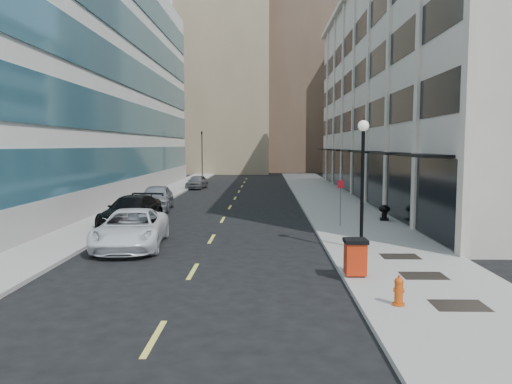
{
  "coord_description": "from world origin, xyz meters",
  "views": [
    {
      "loc": [
        2.5,
        -14.83,
        4.33
      ],
      "look_at": [
        2.07,
        8.11,
        2.19
      ],
      "focal_mm": 35.0,
      "sensor_mm": 36.0,
      "label": 1
    }
  ],
  "objects_px": {
    "car_black_pickup": "(131,211)",
    "car_silver_sedan": "(157,198)",
    "fire_hydrant": "(399,291)",
    "lamppost": "(363,172)",
    "car_grey_sedan": "(197,182)",
    "urn_planter": "(384,211)",
    "traffic_signal": "(202,134)",
    "trash_bin": "(355,256)",
    "car_white_van": "(131,229)",
    "sign_post": "(341,195)"
  },
  "relations": [
    {
      "from": "fire_hydrant",
      "to": "urn_planter",
      "type": "xyz_separation_m",
      "value": [
        3.17,
        15.0,
        0.14
      ]
    },
    {
      "from": "car_silver_sedan",
      "to": "lamppost",
      "type": "xyz_separation_m",
      "value": [
        11.2,
        -13.01,
        2.41
      ]
    },
    {
      "from": "traffic_signal",
      "to": "car_white_van",
      "type": "bearing_deg",
      "value": -86.87
    },
    {
      "from": "lamppost",
      "to": "traffic_signal",
      "type": "bearing_deg",
      "value": 105.55
    },
    {
      "from": "sign_post",
      "to": "car_black_pickup",
      "type": "bearing_deg",
      "value": -177.35
    },
    {
      "from": "car_grey_sedan",
      "to": "sign_post",
      "type": "bearing_deg",
      "value": -59.25
    },
    {
      "from": "traffic_signal",
      "to": "car_grey_sedan",
      "type": "height_order",
      "value": "traffic_signal"
    },
    {
      "from": "traffic_signal",
      "to": "urn_planter",
      "type": "height_order",
      "value": "traffic_signal"
    },
    {
      "from": "car_silver_sedan",
      "to": "trash_bin",
      "type": "relative_size",
      "value": 4.19
    },
    {
      "from": "traffic_signal",
      "to": "lamppost",
      "type": "bearing_deg",
      "value": -74.45
    },
    {
      "from": "car_black_pickup",
      "to": "urn_planter",
      "type": "xyz_separation_m",
      "value": [
        13.98,
        1.03,
        -0.11
      ]
    },
    {
      "from": "fire_hydrant",
      "to": "trash_bin",
      "type": "distance_m",
      "value": 3.08
    },
    {
      "from": "urn_planter",
      "to": "car_black_pickup",
      "type": "bearing_deg",
      "value": -175.79
    },
    {
      "from": "car_silver_sedan",
      "to": "sign_post",
      "type": "height_order",
      "value": "sign_post"
    },
    {
      "from": "car_black_pickup",
      "to": "car_silver_sedan",
      "type": "distance_m",
      "value": 6.27
    },
    {
      "from": "traffic_signal",
      "to": "car_white_van",
      "type": "relative_size",
      "value": 1.21
    },
    {
      "from": "car_black_pickup",
      "to": "sign_post",
      "type": "height_order",
      "value": "sign_post"
    },
    {
      "from": "car_silver_sedan",
      "to": "car_grey_sedan",
      "type": "relative_size",
      "value": 1.24
    },
    {
      "from": "car_black_pickup",
      "to": "trash_bin",
      "type": "height_order",
      "value": "car_black_pickup"
    },
    {
      "from": "fire_hydrant",
      "to": "traffic_signal",
      "type": "bearing_deg",
      "value": 115.67
    },
    {
      "from": "car_black_pickup",
      "to": "car_grey_sedan",
      "type": "height_order",
      "value": "car_black_pickup"
    },
    {
      "from": "sign_post",
      "to": "urn_planter",
      "type": "distance_m",
      "value": 3.62
    },
    {
      "from": "car_grey_sedan",
      "to": "car_black_pickup",
      "type": "bearing_deg",
      "value": -84.43
    },
    {
      "from": "lamppost",
      "to": "fire_hydrant",
      "type": "bearing_deg",
      "value": -93.13
    },
    {
      "from": "trash_bin",
      "to": "lamppost",
      "type": "xyz_separation_m",
      "value": [
        1.0,
        4.22,
        2.47
      ]
    },
    {
      "from": "car_silver_sedan",
      "to": "lamppost",
      "type": "height_order",
      "value": "lamppost"
    },
    {
      "from": "fire_hydrant",
      "to": "lamppost",
      "type": "relative_size",
      "value": 0.15
    },
    {
      "from": "traffic_signal",
      "to": "car_grey_sedan",
      "type": "relative_size",
      "value": 1.72
    },
    {
      "from": "urn_planter",
      "to": "trash_bin",
      "type": "bearing_deg",
      "value": -107.47
    },
    {
      "from": "car_white_van",
      "to": "trash_bin",
      "type": "relative_size",
      "value": 4.84
    },
    {
      "from": "trash_bin",
      "to": "urn_planter",
      "type": "xyz_separation_m",
      "value": [
        3.78,
        12.0,
        -0.11
      ]
    },
    {
      "from": "traffic_signal",
      "to": "car_black_pickup",
      "type": "relative_size",
      "value": 1.28
    },
    {
      "from": "traffic_signal",
      "to": "lamppost",
      "type": "height_order",
      "value": "traffic_signal"
    },
    {
      "from": "car_black_pickup",
      "to": "lamppost",
      "type": "bearing_deg",
      "value": -24.14
    },
    {
      "from": "car_grey_sedan",
      "to": "urn_planter",
      "type": "distance_m",
      "value": 25.84
    },
    {
      "from": "fire_hydrant",
      "to": "trash_bin",
      "type": "relative_size",
      "value": 0.67
    },
    {
      "from": "car_grey_sedan",
      "to": "lamppost",
      "type": "height_order",
      "value": "lamppost"
    },
    {
      "from": "car_grey_sedan",
      "to": "urn_planter",
      "type": "bearing_deg",
      "value": -51.75
    },
    {
      "from": "car_silver_sedan",
      "to": "sign_post",
      "type": "bearing_deg",
      "value": -38.22
    },
    {
      "from": "fire_hydrant",
      "to": "lamppost",
      "type": "height_order",
      "value": "lamppost"
    },
    {
      "from": "car_white_van",
      "to": "car_grey_sedan",
      "type": "xyz_separation_m",
      "value": [
        -1.19,
        29.0,
        -0.11
      ]
    },
    {
      "from": "car_white_van",
      "to": "trash_bin",
      "type": "bearing_deg",
      "value": -35.29
    },
    {
      "from": "car_white_van",
      "to": "car_black_pickup",
      "type": "bearing_deg",
      "value": 99.86
    },
    {
      "from": "traffic_signal",
      "to": "lamppost",
      "type": "relative_size",
      "value": 1.32
    },
    {
      "from": "trash_bin",
      "to": "lamppost",
      "type": "relative_size",
      "value": 0.23
    },
    {
      "from": "car_silver_sedan",
      "to": "trash_bin",
      "type": "distance_m",
      "value": 20.02
    },
    {
      "from": "lamppost",
      "to": "urn_planter",
      "type": "relative_size",
      "value": 6.1
    },
    {
      "from": "car_white_van",
      "to": "car_black_pickup",
      "type": "distance_m",
      "value": 6.18
    },
    {
      "from": "traffic_signal",
      "to": "fire_hydrant",
      "type": "distance_m",
      "value": 51.57
    },
    {
      "from": "car_black_pickup",
      "to": "urn_planter",
      "type": "height_order",
      "value": "car_black_pickup"
    }
  ]
}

